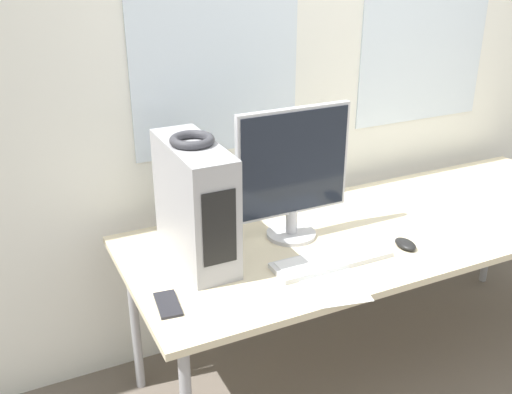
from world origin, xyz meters
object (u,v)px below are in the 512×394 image
at_px(headphones, 192,140).
at_px(mouse, 405,244).
at_px(pc_tower, 195,202).
at_px(cell_phone, 168,304).
at_px(monitor_main, 293,171).
at_px(keyboard, 332,260).

distance_m(headphones, mouse, 0.94).
bearing_deg(pc_tower, mouse, -20.97).
distance_m(pc_tower, cell_phone, 0.41).
height_order(monitor_main, mouse, monitor_main).
xyz_separation_m(pc_tower, mouse, (0.77, -0.29, -0.21)).
xyz_separation_m(pc_tower, headphones, (0.00, 0.00, 0.24)).
xyz_separation_m(headphones, monitor_main, (0.41, -0.01, -0.18)).
relative_size(pc_tower, keyboard, 1.01).
height_order(headphones, cell_phone, headphones).
height_order(headphones, keyboard, headphones).
bearing_deg(pc_tower, headphones, 90.00).
relative_size(pc_tower, monitor_main, 0.88).
xyz_separation_m(pc_tower, monitor_main, (0.41, -0.01, 0.06)).
height_order(keyboard, mouse, mouse).
xyz_separation_m(pc_tower, cell_phone, (-0.21, -0.27, -0.22)).
bearing_deg(headphones, cell_phone, -127.10).
distance_m(monitor_main, keyboard, 0.38).
bearing_deg(pc_tower, keyboard, -31.29).
bearing_deg(mouse, monitor_main, 141.87).
bearing_deg(keyboard, mouse, -4.60).
bearing_deg(mouse, headphones, 158.98).
bearing_deg(monitor_main, keyboard, -82.62).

